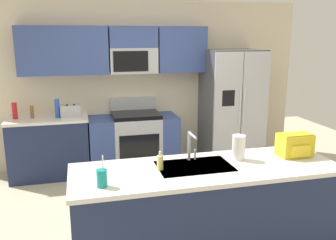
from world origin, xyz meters
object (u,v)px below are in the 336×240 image
Objects in this scene: refrigerator at (232,107)px; bottle_red at (15,111)px; drink_cup_teal at (102,178)px; bottle_blue at (57,108)px; sink_faucet at (191,144)px; backpack at (295,145)px; soap_dispenser at (160,162)px; range_oven at (134,141)px; paper_towel_roll at (239,148)px; pepper_mill at (32,112)px; toaster at (71,111)px.

bottle_red is at bearing 178.39° from refrigerator.
bottle_red is at bearing 110.96° from drink_cup_teal.
sink_faucet is (1.31, -2.23, 0.03)m from bottle_blue.
drink_cup_teal is 0.82× the size of backpack.
soap_dispenser is 1.37m from backpack.
bottle_blue is at bearing 99.67° from drink_cup_teal.
paper_towel_roll is at bearing -74.57° from range_oven.
refrigerator is 6.56× the size of sink_faucet.
backpack is at bearing -39.46° from bottle_red.
refrigerator reaches higher than range_oven.
sink_faucet is 0.46m from paper_towel_roll.
range_oven reaches higher than pepper_mill.
range_oven is 2.51m from paper_towel_roll.
pepper_mill is 2.77m from soap_dispenser.
drink_cup_teal is (0.26, -2.63, -0.02)m from toaster.
refrigerator is 2.53m from toaster.
pepper_mill reaches higher than soap_dispenser.
drink_cup_teal is 1.09× the size of paper_towel_roll.
pepper_mill reaches higher than toaster.
range_oven is 4.25× the size of backpack.
backpack is (1.24, -2.39, 0.57)m from range_oven.
drink_cup_teal is at bearing -73.32° from pepper_mill.
refrigerator reaches higher than bottle_red.
backpack is (1.90, 0.29, 0.04)m from drink_cup_teal.
toaster is 2.51m from soap_dispenser.
range_oven is 8.00× the size of soap_dispenser.
soap_dispenser is at bearing -155.29° from sink_faucet.
range_oven is 1.08m from toaster.
soap_dispenser is at bearing 25.29° from drink_cup_teal.
refrigerator is at bearing -2.57° from range_oven.
soap_dispenser is (-0.14, -2.43, 0.53)m from range_oven.
pepper_mill is at bearing 131.95° from paper_towel_roll.
refrigerator is 2.62m from sink_faucet.
soap_dispenser is at bearing -126.36° from refrigerator.
backpack is (-0.37, -2.32, 0.09)m from refrigerator.
sink_faucet is at bearing 173.79° from backpack.
bottle_red is (-0.59, 0.07, -0.02)m from bottle_blue.
bottle_red is 0.89× the size of drink_cup_teal.
range_oven is at bearing 94.89° from sink_faucet.
bottle_blue is 1.14× the size of paper_towel_roll.
refrigerator is at bearing -1.61° from bottle_red.
bottle_red is 2.89m from drink_cup_teal.
toaster is 2.49m from sink_faucet.
refrigerator is 6.75× the size of bottle_blue.
backpack is at bearing -44.96° from bottle_blue.
refrigerator is at bearing -0.44° from toaster.
refrigerator is at bearing 67.40° from paper_towel_roll.
range_oven is at bearing 117.31° from backpack.
sink_faucet reaches higher than pepper_mill.
pepper_mill is (-0.54, 0.05, 0.00)m from toaster.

